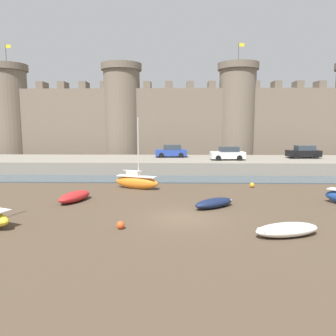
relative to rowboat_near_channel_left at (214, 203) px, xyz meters
The scene contains 13 objects.
ground_plane 3.42m from the rowboat_near_channel_left, 130.43° to the right, with size 160.00×160.00×0.00m, color #4C3D2D.
water_channel 11.80m from the rowboat_near_channel_left, 100.78° to the left, with size 80.00×4.50×0.10m, color #3D4C56.
quay_road 18.97m from the rowboat_near_channel_left, 96.68° to the left, with size 66.02×10.00×1.48m, color gray.
castle 30.45m from the rowboat_near_channel_left, 94.25° to the left, with size 60.29×6.27×18.05m.
rowboat_near_channel_left is the anchor object (origin of this frame).
rowboat_midflat_centre 10.44m from the rowboat_near_channel_left, behind, with size 2.40×3.56×0.76m.
rowboat_near_channel_right 6.55m from the rowboat_near_channel_left, 61.48° to the right, with size 3.79×2.23×0.69m.
sailboat_foreground_centre 9.12m from the rowboat_near_channel_left, 133.33° to the left, with size 4.30×2.38×6.40m.
mooring_buoy_off_centre 8.63m from the rowboat_near_channel_left, 59.83° to the left, with size 0.44×0.44×0.44m, color orange.
mooring_buoy_mid_mud 7.50m from the rowboat_near_channel_left, 140.01° to the right, with size 0.45×0.45×0.45m, color #E04C1E.
car_quay_centre_west 24.02m from the rowboat_near_channel_left, 55.34° to the left, with size 4.19×2.06×1.62m.
car_quay_centre_east 17.73m from the rowboat_near_channel_left, 78.26° to the left, with size 4.19×2.06×1.62m.
car_quay_west 20.86m from the rowboat_near_channel_left, 99.20° to the left, with size 4.19×2.06×1.62m.
Camera 1 is at (-0.44, -19.78, 5.81)m, focal length 35.00 mm.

